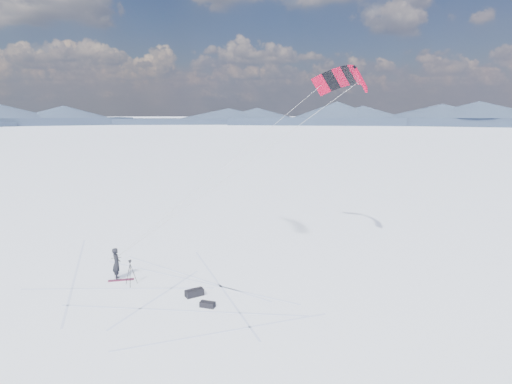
{
  "coord_description": "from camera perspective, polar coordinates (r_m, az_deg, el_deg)",
  "views": [
    {
      "loc": [
        4.89,
        -21.18,
        9.39
      ],
      "look_at": [
        6.34,
        4.39,
        4.59
      ],
      "focal_mm": 30.0,
      "sensor_mm": 36.0,
      "label": 1
    }
  ],
  "objects": [
    {
      "name": "gear_bag_a",
      "position": [
        22.96,
        -8.21,
        -13.14
      ],
      "size": [
        1.03,
        0.82,
        0.42
      ],
      "rotation": [
        0.0,
        0.0,
        0.49
      ],
      "color": "black",
      "rests_on": "ground"
    },
    {
      "name": "snow_tracks",
      "position": [
        23.19,
        -16.65,
        -13.74
      ],
      "size": [
        17.62,
        14.39,
        0.01
      ],
      "color": "#ACB8DA",
      "rests_on": "ground"
    },
    {
      "name": "horizon_hills",
      "position": [
        22.64,
        -15.67,
        -6.07
      ],
      "size": [
        704.47,
        706.88,
        8.0
      ],
      "color": "#182136",
      "rests_on": "ground"
    },
    {
      "name": "snowkiter",
      "position": [
        26.15,
        -17.99,
        -10.98
      ],
      "size": [
        0.67,
        0.79,
        1.85
      ],
      "primitive_type": "imported",
      "rotation": [
        0.0,
        0.0,
        1.96
      ],
      "color": "black",
      "rests_on": "ground"
    },
    {
      "name": "ground",
      "position": [
        23.68,
        -15.29,
        -13.15
      ],
      "size": [
        1800.0,
        1800.0,
        0.0
      ],
      "primitive_type": "plane",
      "color": "white"
    },
    {
      "name": "power_kite",
      "position": [
        28.49,
        11.56,
        14.42
      ],
      "size": [
        15.03,
        6.8,
        11.03
      ],
      "color": "#B70524",
      "rests_on": "ground"
    },
    {
      "name": "snowboard",
      "position": [
        25.89,
        -17.54,
        -11.13
      ],
      "size": [
        1.44,
        0.5,
        0.04
      ],
      "primitive_type": "cube",
      "rotation": [
        0.0,
        0.0,
        0.17
      ],
      "color": "maroon",
      "rests_on": "ground"
    },
    {
      "name": "gear_bag_b",
      "position": [
        21.72,
        -6.48,
        -14.65
      ],
      "size": [
        0.81,
        0.59,
        0.33
      ],
      "rotation": [
        0.0,
        0.0,
        -0.37
      ],
      "color": "black",
      "rests_on": "ground"
    },
    {
      "name": "tripod",
      "position": [
        24.76,
        -16.41,
        -9.82
      ],
      "size": [
        0.66,
        0.59,
        1.45
      ],
      "rotation": [
        0.0,
        0.0,
        0.58
      ],
      "color": "black",
      "rests_on": "ground"
    }
  ]
}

